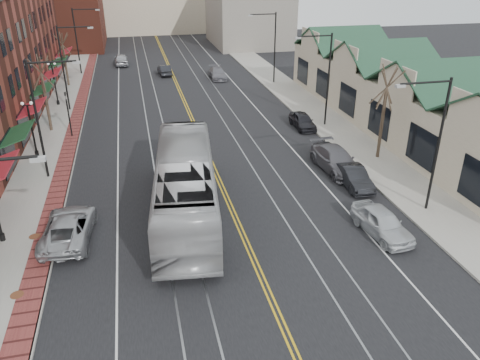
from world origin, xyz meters
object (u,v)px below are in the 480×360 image
parked_car_b (354,177)px  parked_car_a (382,223)px  parked_car_c (336,160)px  parked_suv (68,227)px  parked_car_d (303,121)px  transit_bus (186,185)px

parked_car_b → parked_car_a: bearing=-98.2°
parked_car_a → parked_car_c: bearing=76.7°
parked_suv → parked_car_a: 17.14m
parked_car_c → parked_car_d: (0.79, 9.11, -0.12)m
parked_car_a → parked_car_b: size_ratio=1.07×
transit_bus → parked_car_c: size_ratio=2.56×
parked_car_a → parked_car_c: parked_car_c is taller
parked_car_b → transit_bus: bearing=-171.2°
transit_bus → parked_car_a: (10.23, -4.64, -1.21)m
transit_bus → parked_suv: bearing=17.4°
transit_bus → parked_suv: 6.80m
parked_car_b → parked_car_d: 11.84m
parked_car_a → parked_car_c: (1.01, 8.59, 0.05)m
transit_bus → parked_suv: transit_bus is taller
parked_suv → parked_car_d: (18.60, 14.30, -0.07)m
parked_suv → parked_car_c: parked_car_c is taller
transit_bus → parked_car_c: transit_bus is taller
parked_car_c → parked_car_d: parked_car_c is taller
parked_car_c → parked_car_b: bearing=-90.9°
parked_car_a → parked_car_d: 17.79m
transit_bus → parked_car_d: 17.80m
parked_suv → parked_car_a: bearing=172.9°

